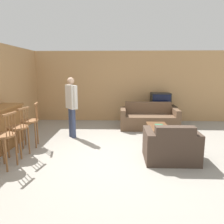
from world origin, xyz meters
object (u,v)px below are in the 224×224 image
object	(u,v)px
bar_chair_far	(30,124)
tv_unit	(160,114)
armchair_near	(171,147)
person_by_window	(72,104)
bar_chair_near	(4,139)
book_on_table	(159,125)
bar_chair_mid	(18,130)
tv	(160,99)
couch_far	(149,119)
coffee_table	(158,128)

from	to	relation	value
bar_chair_far	tv_unit	world-z (taller)	bar_chair_far
armchair_near	tv_unit	world-z (taller)	armchair_near
tv_unit	person_by_window	xyz separation A→B (m)	(-2.82, -1.88, 0.64)
bar_chair_near	person_by_window	xyz separation A→B (m)	(0.86, 2.08, 0.37)
armchair_near	person_by_window	size ratio (longest dim) A/B	0.64
bar_chair_near	book_on_table	xyz separation A→B (m)	(3.29, 1.93, -0.17)
bar_chair_mid	armchair_near	distance (m)	3.30
book_on_table	armchair_near	bearing A→B (deg)	-90.03
tv	book_on_table	world-z (taller)	tv
bar_chair_mid	armchair_near	size ratio (longest dim) A/B	1.01
book_on_table	person_by_window	world-z (taller)	person_by_window
bar_chair_mid	couch_far	size ratio (longest dim) A/B	0.59
bar_chair_mid	bar_chair_far	xyz separation A→B (m)	(-0.00, 0.64, 0.00)
tv	coffee_table	bearing A→B (deg)	-101.24
bar_chair_far	book_on_table	bearing A→B (deg)	11.86
armchair_near	book_on_table	world-z (taller)	armchair_near
couch_far	book_on_table	xyz separation A→B (m)	(0.11, -1.24, 0.11)
bar_chair_near	couch_far	xyz separation A→B (m)	(3.18, 3.17, -0.29)
couch_far	armchair_near	size ratio (longest dim) A/B	1.73
couch_far	coffee_table	size ratio (longest dim) A/B	1.75
couch_far	person_by_window	world-z (taller)	person_by_window
bar_chair_near	coffee_table	world-z (taller)	bar_chair_near
tv	bar_chair_near	bearing A→B (deg)	-132.96
bar_chair_far	person_by_window	world-z (taller)	person_by_window
bar_chair_far	book_on_table	xyz separation A→B (m)	(3.29, 0.69, -0.17)
bar_chair_mid	tv_unit	size ratio (longest dim) A/B	0.99
bar_chair_far	person_by_window	size ratio (longest dim) A/B	0.65
armchair_near	book_on_table	bearing A→B (deg)	89.97
armchair_near	tv	xyz separation A→B (m)	(0.40, 3.48, 0.56)
bar_chair_mid	coffee_table	xyz separation A→B (m)	(3.26, 1.21, -0.24)
tv	person_by_window	size ratio (longest dim) A/B	0.41
tv_unit	tv	world-z (taller)	tv
tv_unit	book_on_table	size ratio (longest dim) A/B	4.84
bar_chair_near	armchair_near	xyz separation A→B (m)	(3.29, 0.47, -0.29)
couch_far	armchair_near	world-z (taller)	couch_far
armchair_near	coffee_table	bearing A→B (deg)	91.30
armchair_near	person_by_window	distance (m)	2.98
tv_unit	person_by_window	size ratio (longest dim) A/B	0.65
tv	tv_unit	bearing A→B (deg)	90.00
armchair_near	tv	world-z (taller)	tv
bar_chair_far	coffee_table	xyz separation A→B (m)	(3.26, 0.57, -0.24)
book_on_table	bar_chair_mid	bearing A→B (deg)	-158.03
tv_unit	couch_far	bearing A→B (deg)	-122.77
couch_far	coffee_table	xyz separation A→B (m)	(0.08, -1.36, 0.04)
book_on_table	couch_far	bearing A→B (deg)	95.23
armchair_near	coffee_table	size ratio (longest dim) A/B	1.01
bar_chair_far	couch_far	distance (m)	3.73
coffee_table	tv_unit	world-z (taller)	tv_unit
bar_chair_far	armchair_near	world-z (taller)	bar_chair_far
couch_far	person_by_window	distance (m)	2.64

